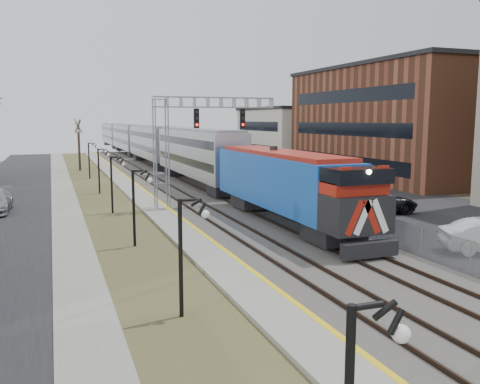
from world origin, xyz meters
TOP-DOWN VIEW (x-y plane):
  - street_west at (-11.50, 35.00)m, footprint 7.00×120.00m
  - sidewalk at (-7.00, 35.00)m, footprint 2.00×120.00m
  - grass_median at (-4.00, 35.00)m, footprint 4.00×120.00m
  - platform at (-1.00, 35.00)m, footprint 2.00×120.00m
  - ballast_bed at (4.00, 35.00)m, footprint 8.00×120.00m
  - parking_lot at (16.00, 35.00)m, footprint 16.00×120.00m
  - platform_edge at (-0.12, 35.00)m, footprint 0.24×120.00m
  - track_near at (2.00, 35.00)m, footprint 1.58×120.00m
  - track_far at (5.50, 35.00)m, footprint 1.58×120.00m
  - train at (5.50, 67.07)m, footprint 3.00×108.65m
  - signal_gantry at (1.22, 27.99)m, footprint 9.00×1.07m
  - lampposts at (-4.00, 18.29)m, footprint 0.14×62.14m
  - fence at (8.20, 35.00)m, footprint 0.04×120.00m
  - buildings_east at (30.00, 31.18)m, footprint 16.00×76.00m
  - car_lot_c at (13.23, 21.79)m, footprint 6.27×3.61m
  - car_lot_d at (11.08, 26.50)m, footprint 4.60×2.11m
  - car_lot_e at (12.88, 30.60)m, footprint 4.17×2.84m

SIDE VIEW (x-z plane):
  - street_west at x=-11.50m, z-range 0.00..0.04m
  - parking_lot at x=16.00m, z-range 0.00..0.04m
  - grass_median at x=-4.00m, z-range 0.00..0.06m
  - sidewalk at x=-7.00m, z-range 0.00..0.08m
  - ballast_bed at x=4.00m, z-range 0.00..0.20m
  - platform at x=-1.00m, z-range 0.00..0.24m
  - platform_edge at x=-0.12m, z-range 0.24..0.25m
  - track_near at x=2.00m, z-range 0.20..0.35m
  - track_far at x=5.50m, z-range 0.20..0.35m
  - car_lot_d at x=11.08m, z-range 0.00..1.30m
  - car_lot_e at x=12.88m, z-range 0.00..1.32m
  - fence at x=8.20m, z-range 0.00..1.60m
  - car_lot_c at x=13.23m, z-range 0.00..1.65m
  - lampposts at x=-4.00m, z-range 0.00..4.00m
  - train at x=5.50m, z-range 0.28..5.60m
  - signal_gantry at x=1.22m, z-range 1.51..9.66m
  - buildings_east at x=30.00m, z-range -1.19..13.81m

